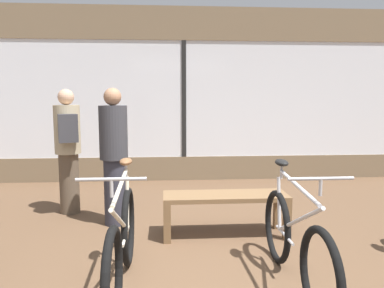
{
  "coord_description": "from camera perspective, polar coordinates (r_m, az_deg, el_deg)",
  "views": [
    {
      "loc": [
        -0.35,
        -3.05,
        1.56
      ],
      "look_at": [
        0.0,
        1.85,
        0.95
      ],
      "focal_mm": 35.0,
      "sensor_mm": 36.0,
      "label": 1
    }
  ],
  "objects": [
    {
      "name": "ground_plane",
      "position": [
        3.45,
        2.35,
        -19.86
      ],
      "size": [
        24.0,
        24.0,
        0.0
      ],
      "primitive_type": "plane",
      "color": "brown"
    },
    {
      "name": "shop_back_wall",
      "position": [
        7.01,
        -1.25,
        7.72
      ],
      "size": [
        12.0,
        0.08,
        3.2
      ],
      "color": "#7A664C",
      "rests_on": "ground_plane"
    },
    {
      "name": "bicycle_left",
      "position": [
        3.15,
        -10.63,
        -14.81
      ],
      "size": [
        0.46,
        1.78,
        1.04
      ],
      "color": "black",
      "rests_on": "ground_plane"
    },
    {
      "name": "bicycle_right",
      "position": [
        3.29,
        15.4,
        -14.29
      ],
      "size": [
        0.46,
        1.69,
        1.03
      ],
      "color": "black",
      "rests_on": "ground_plane"
    },
    {
      "name": "display_bench",
      "position": [
        4.29,
        5.1,
        -8.74
      ],
      "size": [
        1.4,
        0.44,
        0.48
      ],
      "color": "brown",
      "rests_on": "ground_plane"
    },
    {
      "name": "customer_near_rack",
      "position": [
        5.26,
        -18.37,
        -0.47
      ],
      "size": [
        0.42,
        0.54,
        1.67
      ],
      "color": "brown",
      "rests_on": "ground_plane"
    },
    {
      "name": "customer_by_window",
      "position": [
        4.64,
        -11.81,
        -1.49
      ],
      "size": [
        0.41,
        0.41,
        1.68
      ],
      "color": "#2D2D38",
      "rests_on": "ground_plane"
    }
  ]
}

